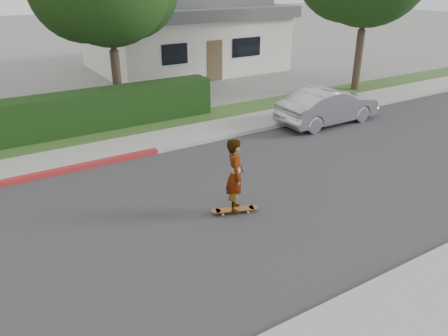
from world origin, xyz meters
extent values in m
plane|color=slate|center=(0.00, 0.00, 0.00)|extent=(120.00, 120.00, 0.00)
cube|color=#2D2D30|center=(0.00, 0.00, 0.01)|extent=(60.00, 8.00, 0.01)
cube|color=#9E9E99|center=(0.00, -4.10, 0.07)|extent=(60.00, 0.20, 0.15)
cube|color=#9E9E99|center=(0.00, 4.10, 0.07)|extent=(60.00, 0.20, 0.15)
cube|color=gray|center=(0.00, 5.00, 0.06)|extent=(60.00, 1.60, 0.12)
cube|color=#2D4C1E|center=(0.00, 6.60, 0.05)|extent=(60.00, 1.60, 0.10)
cube|color=black|center=(-3.00, 7.20, 0.75)|extent=(15.00, 1.00, 1.50)
cylinder|color=#33261C|center=(1.50, 9.00, 1.26)|extent=(0.36, 0.36, 2.52)
cylinder|color=#33261C|center=(1.50, 9.00, 3.15)|extent=(0.24, 0.24, 2.10)
cylinder|color=#33261C|center=(12.50, 6.50, 1.44)|extent=(0.36, 0.36, 2.88)
cylinder|color=#33261C|center=(12.50, 6.50, 3.60)|extent=(0.24, 0.24, 2.40)
cube|color=beige|center=(8.00, 16.00, 1.50)|extent=(10.00, 8.00, 3.00)
cube|color=#4C4C51|center=(8.00, 16.00, 3.30)|extent=(10.60, 8.60, 0.60)
cube|color=black|center=(5.50, 11.98, 1.60)|extent=(1.40, 0.06, 1.00)
cube|color=black|center=(9.80, 11.98, 1.60)|extent=(1.80, 0.06, 1.00)
cube|color=brown|center=(7.80, 11.98, 1.05)|extent=(0.90, 0.06, 2.10)
cylinder|color=gold|center=(0.75, -0.40, 0.04)|extent=(0.07, 0.06, 0.06)
cylinder|color=gold|center=(0.81, -0.24, 0.04)|extent=(0.07, 0.06, 0.06)
cylinder|color=gold|center=(1.32, -0.62, 0.04)|extent=(0.07, 0.06, 0.06)
cylinder|color=gold|center=(1.38, -0.46, 0.04)|extent=(0.07, 0.06, 0.06)
cube|color=silver|center=(0.78, -0.32, 0.08)|extent=(0.11, 0.19, 0.03)
cube|color=silver|center=(1.35, -0.54, 0.08)|extent=(0.11, 0.19, 0.03)
cube|color=brown|center=(1.06, -0.43, 0.11)|extent=(0.94, 0.54, 0.02)
cylinder|color=brown|center=(0.63, -0.27, 0.11)|extent=(0.29, 0.29, 0.02)
cylinder|color=brown|center=(1.49, -0.59, 0.11)|extent=(0.29, 0.29, 0.02)
imported|color=white|center=(1.06, -0.43, 1.01)|extent=(0.68, 0.77, 1.78)
imported|color=#AEAFB5|center=(7.80, 3.50, 0.69)|extent=(4.20, 1.53, 1.37)
camera|label=1|loc=(-3.94, -8.08, 5.29)|focal=35.00mm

